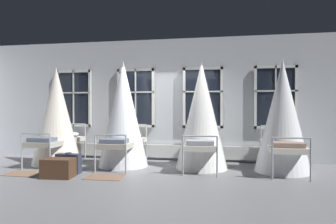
% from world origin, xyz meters
% --- Properties ---
extents(ground, '(20.80, 20.80, 0.00)m').
position_xyz_m(ground, '(0.00, 0.00, 0.00)').
color(ground, slate).
extents(back_wall_with_windows, '(11.40, 0.10, 3.42)m').
position_xyz_m(back_wall_with_windows, '(0.00, 1.40, 1.71)').
color(back_wall_with_windows, silver).
rests_on(back_wall_with_windows, ground).
extents(window_bank, '(6.85, 0.10, 2.52)m').
position_xyz_m(window_bank, '(-0.00, 1.28, 1.02)').
color(window_bank, black).
rests_on(window_bank, ground).
extents(cot_first, '(1.26, 1.84, 2.55)m').
position_xyz_m(cot_first, '(-2.83, 0.26, 1.24)').
color(cot_first, '#9EA3A8').
rests_on(cot_first, ground).
extents(cot_second, '(1.26, 1.84, 2.67)m').
position_xyz_m(cot_second, '(-0.99, 0.27, 1.30)').
color(cot_second, '#9EA3A8').
rests_on(cot_second, ground).
extents(cot_third, '(1.26, 1.85, 2.59)m').
position_xyz_m(cot_third, '(0.99, 0.30, 1.26)').
color(cot_third, '#9EA3A8').
rests_on(cot_third, ground).
extents(cot_fourth, '(1.26, 1.84, 2.59)m').
position_xyz_m(cot_fourth, '(2.86, 0.25, 1.26)').
color(cot_fourth, '#9EA3A8').
rests_on(cot_fourth, ground).
extents(rug_first, '(0.81, 0.58, 0.01)m').
position_xyz_m(rug_first, '(-2.87, -1.03, 0.01)').
color(rug_first, brown).
rests_on(rug_first, ground).
extents(rug_second, '(0.82, 0.59, 0.01)m').
position_xyz_m(rug_second, '(-0.96, -1.03, 0.01)').
color(rug_second, brown).
rests_on(rug_second, ground).
extents(suitcase_dark, '(0.57, 0.23, 0.47)m').
position_xyz_m(suitcase_dark, '(-1.92, -0.80, 0.22)').
color(suitcase_dark, '#2D3342').
rests_on(suitcase_dark, ground).
extents(travel_trunk, '(0.67, 0.44, 0.40)m').
position_xyz_m(travel_trunk, '(-1.92, -1.23, 0.20)').
color(travel_trunk, '#472D1E').
rests_on(travel_trunk, ground).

